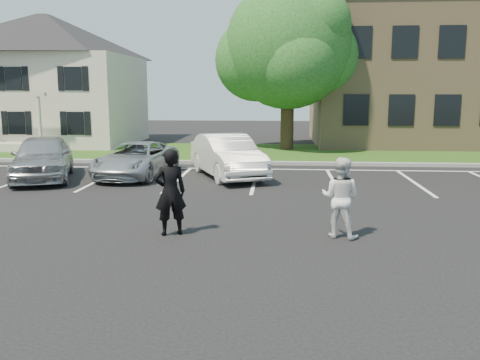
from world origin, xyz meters
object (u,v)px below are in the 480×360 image
object	(u,v)px
man_black_suit	(170,192)
car_silver_west	(43,157)
car_silver_minivan	(136,159)
house	(48,80)
car_white_sedan	(227,156)
man_white_shirt	(340,198)
tree	(290,49)

from	to	relation	value
man_black_suit	car_silver_west	bearing A→B (deg)	-70.83
man_black_suit	car_silver_minivan	size ratio (longest dim) A/B	0.42
house	car_white_sedan	xyz separation A→B (m)	(11.94, -11.25, -3.04)
house	man_white_shirt	xyz separation A→B (m)	(15.19, -18.94, -2.94)
tree	car_silver_west	size ratio (longest dim) A/B	1.85
tree	car_silver_minivan	xyz separation A→B (m)	(-5.83, -9.01, -4.70)
house	tree	world-z (taller)	tree
house	man_black_suit	bearing A→B (deg)	-58.97
man_black_suit	car_silver_minivan	world-z (taller)	man_black_suit
car_silver_minivan	house	bearing A→B (deg)	132.79
house	car_silver_west	xyz separation A→B (m)	(5.31, -12.29, -3.02)
tree	car_silver_minivan	size ratio (longest dim) A/B	1.90
tree	man_white_shirt	size ratio (longest dim) A/B	4.97
tree	car_silver_west	xyz separation A→B (m)	(-9.03, -9.87, -4.54)
car_silver_west	car_white_sedan	xyz separation A→B (m)	(6.62, 1.03, -0.02)
man_black_suit	car_silver_minivan	xyz separation A→B (m)	(-2.94, 7.62, -0.32)
man_white_shirt	car_white_sedan	size ratio (longest dim) A/B	0.37
house	tree	distance (m)	14.63
man_white_shirt	car_silver_minivan	distance (m)	10.06
tree	car_silver_west	bearing A→B (deg)	-132.47
car_white_sedan	tree	bearing A→B (deg)	50.90
car_silver_west	man_black_suit	bearing A→B (deg)	-66.68
tree	man_black_suit	size ratio (longest dim) A/B	4.54
man_white_shirt	car_silver_west	world-z (taller)	man_white_shirt
tree	house	bearing A→B (deg)	170.43
house	man_black_suit	world-z (taller)	house
man_white_shirt	car_silver_west	bearing A→B (deg)	-12.43
tree	car_silver_west	distance (m)	14.12
man_black_suit	man_white_shirt	size ratio (longest dim) A/B	1.09
tree	car_white_sedan	xyz separation A→B (m)	(-2.41, -8.83, -4.56)
car_silver_west	car_white_sedan	world-z (taller)	car_silver_west
man_white_shirt	car_silver_minivan	size ratio (longest dim) A/B	0.38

